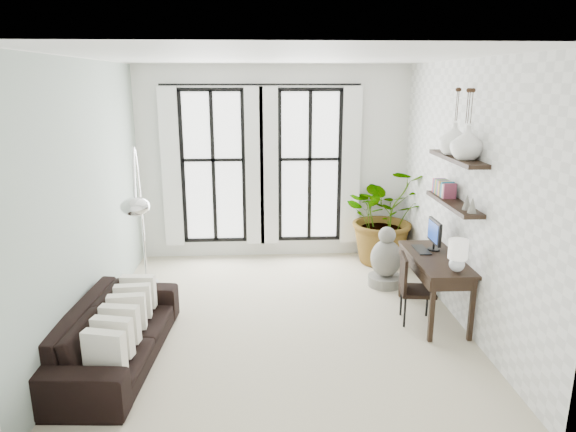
{
  "coord_description": "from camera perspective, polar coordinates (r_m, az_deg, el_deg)",
  "views": [
    {
      "loc": [
        -0.22,
        -5.98,
        2.95
      ],
      "look_at": [
        0.12,
        0.3,
        1.28
      ],
      "focal_mm": 32.0,
      "sensor_mm": 36.0,
      "label": 1
    }
  ],
  "objects": [
    {
      "name": "wall_right",
      "position": [
        6.61,
        18.93,
        2.29
      ],
      "size": [
        0.0,
        5.0,
        5.0
      ],
      "primitive_type": "plane",
      "rotation": [
        1.57,
        0.0,
        -1.57
      ],
      "color": "white",
      "rests_on": "floor"
    },
    {
      "name": "desk_chair",
      "position": [
        6.59,
        13.53,
        -7.41
      ],
      "size": [
        0.46,
        0.46,
        0.87
      ],
      "rotation": [
        0.0,
        0.0,
        -0.13
      ],
      "color": "black",
      "rests_on": "floor"
    },
    {
      "name": "sofa",
      "position": [
        5.94,
        -18.61,
        -12.22
      ],
      "size": [
        1.02,
        2.28,
        0.65
      ],
      "primitive_type": "imported",
      "rotation": [
        0.0,
        0.0,
        1.5
      ],
      "color": "black",
      "rests_on": "floor"
    },
    {
      "name": "plant",
      "position": [
        8.56,
        10.76,
        0.14
      ],
      "size": [
        1.66,
        1.5,
        1.62
      ],
      "primitive_type": "imported",
      "rotation": [
        0.0,
        0.0,
        0.18
      ],
      "color": "#2D7228",
      "rests_on": "floor"
    },
    {
      "name": "arc_lamp",
      "position": [
        6.4,
        -16.42,
        3.27
      ],
      "size": [
        0.71,
        2.27,
        2.21
      ],
      "color": "silver",
      "rests_on": "floor"
    },
    {
      "name": "desk",
      "position": [
        6.64,
        16.18,
        -5.04
      ],
      "size": [
        0.58,
        1.38,
        1.21
      ],
      "color": "black",
      "rests_on": "floor"
    },
    {
      "name": "ceiling",
      "position": [
        5.99,
        -1.03,
        17.27
      ],
      "size": [
        5.0,
        5.0,
        0.0
      ],
      "primitive_type": "plane",
      "color": "white",
      "rests_on": "wall_back"
    },
    {
      "name": "buddha",
      "position": [
        7.68,
        10.81,
        -4.95
      ],
      "size": [
        0.5,
        0.5,
        0.9
      ],
      "color": "gray",
      "rests_on": "floor"
    },
    {
      "name": "windows",
      "position": [
        8.53,
        -2.93,
        5.49
      ],
      "size": [
        3.26,
        0.13,
        2.65
      ],
      "color": "white",
      "rests_on": "wall_back"
    },
    {
      "name": "vase_a",
      "position": [
        6.18,
        19.27,
        7.7
      ],
      "size": [
        0.37,
        0.37,
        0.38
      ],
      "primitive_type": "imported",
      "color": "white",
      "rests_on": "shelf_upper"
    },
    {
      "name": "wall_back",
      "position": [
        8.59,
        -1.6,
        5.85
      ],
      "size": [
        4.5,
        0.0,
        4.5
      ],
      "primitive_type": "plane",
      "rotation": [
        1.57,
        0.0,
        0.0
      ],
      "color": "white",
      "rests_on": "floor"
    },
    {
      "name": "throw_pillows",
      "position": [
        5.83,
        -17.79,
        -10.72
      ],
      "size": [
        0.4,
        1.52,
        0.4
      ],
      "color": "white",
      "rests_on": "sofa"
    },
    {
      "name": "wall_left",
      "position": [
        6.46,
        -21.34,
        1.78
      ],
      "size": [
        0.0,
        5.0,
        5.0
      ],
      "primitive_type": "plane",
      "rotation": [
        1.57,
        0.0,
        1.57
      ],
      "color": "#9BADA1",
      "rests_on": "floor"
    },
    {
      "name": "vase_b",
      "position": [
        6.55,
        17.96,
        8.17
      ],
      "size": [
        0.37,
        0.37,
        0.38
      ],
      "primitive_type": "imported",
      "color": "white",
      "rests_on": "shelf_upper"
    },
    {
      "name": "wall_shelves",
      "position": [
        6.52,
        17.93,
        3.35
      ],
      "size": [
        0.25,
        1.3,
        0.6
      ],
      "color": "black",
      "rests_on": "wall_right"
    },
    {
      "name": "floor",
      "position": [
        6.68,
        -0.9,
        -11.35
      ],
      "size": [
        5.0,
        5.0,
        0.0
      ],
      "primitive_type": "plane",
      "color": "beige",
      "rests_on": "ground"
    }
  ]
}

